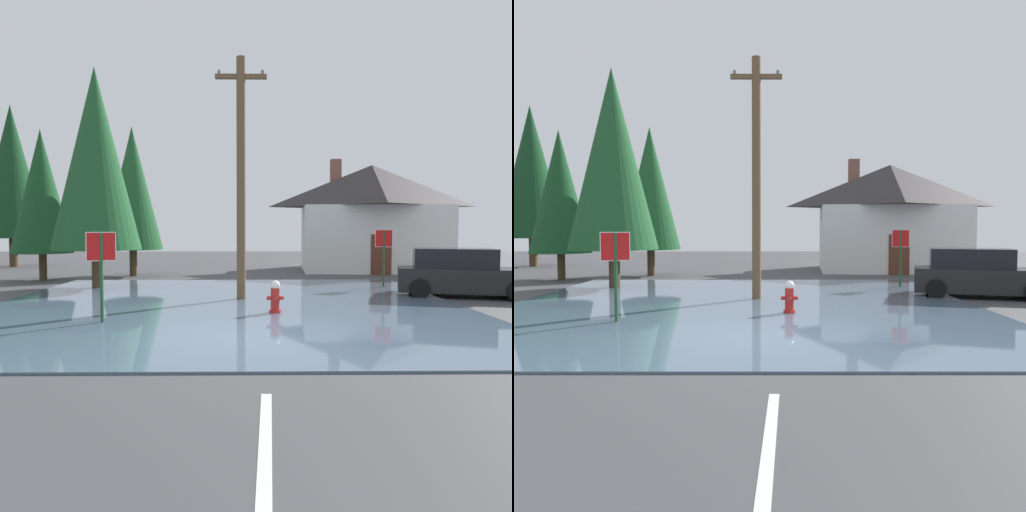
% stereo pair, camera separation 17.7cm
% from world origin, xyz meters
% --- Properties ---
extents(ground_plane, '(80.00, 80.00, 0.10)m').
position_xyz_m(ground_plane, '(0.00, 0.00, -0.05)').
color(ground_plane, '#424244').
extents(flood_puddle, '(13.65, 13.80, 0.05)m').
position_xyz_m(flood_puddle, '(-0.51, 4.50, 0.02)').
color(flood_puddle, '#4C6075').
rests_on(flood_puddle, ground).
extents(lane_stop_bar, '(4.34, 0.30, 0.01)m').
position_xyz_m(lane_stop_bar, '(-0.48, -2.02, 0.00)').
color(lane_stop_bar, silver).
rests_on(lane_stop_bar, ground).
extents(lane_center_stripe, '(0.29, 3.43, 0.01)m').
position_xyz_m(lane_center_stripe, '(0.33, -5.02, 0.00)').
color(lane_center_stripe, silver).
rests_on(lane_center_stripe, ground).
extents(stop_sign_near, '(0.64, 0.29, 2.18)m').
position_xyz_m(stop_sign_near, '(-3.31, 1.68, 1.55)').
color(stop_sign_near, '#1E4C28').
rests_on(stop_sign_near, ground).
extents(fire_hydrant, '(0.45, 0.38, 0.89)m').
position_xyz_m(fire_hydrant, '(0.86, 2.96, 0.44)').
color(fire_hydrant, '#AD231E').
rests_on(fire_hydrant, ground).
extents(utility_pole, '(1.60, 0.28, 7.56)m').
position_xyz_m(utility_pole, '(-0.08, 5.55, 3.95)').
color(utility_pole, brown).
rests_on(utility_pole, ground).
extents(stop_sign_far, '(0.60, 0.31, 2.23)m').
position_xyz_m(stop_sign_far, '(5.32, 8.71, 1.57)').
color(stop_sign_far, '#1E4C28').
rests_on(stop_sign_far, ground).
extents(house, '(8.40, 6.51, 6.19)m').
position_xyz_m(house, '(6.87, 16.90, 2.98)').
color(house, silver).
rests_on(house, ground).
extents(parked_car, '(4.55, 2.84, 1.61)m').
position_xyz_m(parked_car, '(7.24, 6.27, 0.77)').
color(parked_car, black).
rests_on(parked_car, ground).
extents(pine_tree_tall_left, '(2.85, 2.85, 7.13)m').
position_xyz_m(pine_tree_tall_left, '(-5.40, 13.69, 4.19)').
color(pine_tree_tall_left, '#4C3823').
rests_on(pine_tree_tall_left, ground).
extents(pine_tree_mid_left, '(3.85, 3.85, 9.63)m').
position_xyz_m(pine_tree_mid_left, '(-13.99, 19.70, 5.67)').
color(pine_tree_mid_left, '#4C3823').
rests_on(pine_tree_mid_left, ground).
extents(pine_tree_short_left, '(2.65, 2.65, 6.63)m').
position_xyz_m(pine_tree_short_left, '(-8.98, 11.92, 3.90)').
color(pine_tree_short_left, '#4C3823').
rests_on(pine_tree_short_left, ground).
extents(pine_tree_far_center, '(3.30, 3.30, 8.25)m').
position_xyz_m(pine_tree_far_center, '(-5.54, 8.59, 4.85)').
color(pine_tree_far_center, '#4C3823').
rests_on(pine_tree_far_center, ground).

